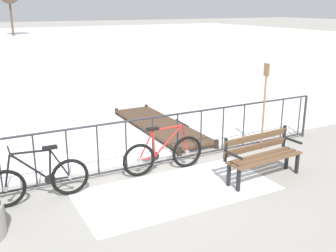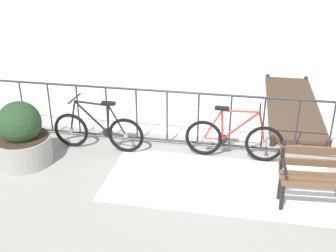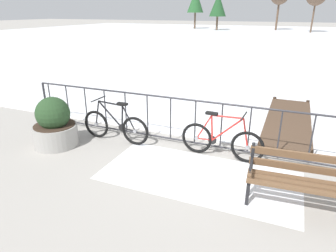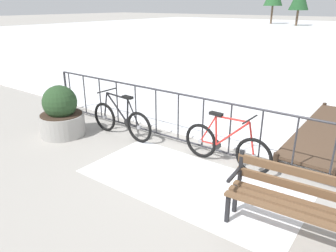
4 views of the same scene
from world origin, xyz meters
name	(u,v)px [view 2 (image 2 of 4)]	position (x,y,z in m)	size (l,w,h in m)	color
ground_plane	(213,148)	(0.00, 0.00, 0.00)	(160.00, 160.00, 0.00)	#9E9991
snow_patch	(218,183)	(0.19, -1.20, 0.00)	(3.55, 1.70, 0.01)	white
railing_fence	(214,120)	(0.00, 0.00, 0.56)	(9.06, 0.06, 1.07)	#2D2D33
bicycle_near_railing	(233,139)	(0.37, -0.31, 0.37)	(1.71, 0.52, 0.97)	black
bicycle_second	(98,131)	(-2.05, -0.44, 0.37)	(1.71, 0.52, 0.97)	black
planter_with_shrub	(22,137)	(-3.15, -1.14, 0.47)	(0.96, 0.96, 1.11)	#9E9B96
wooden_dock	(292,105)	(1.58, 2.23, 0.12)	(1.10, 3.96, 0.20)	#4C3828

